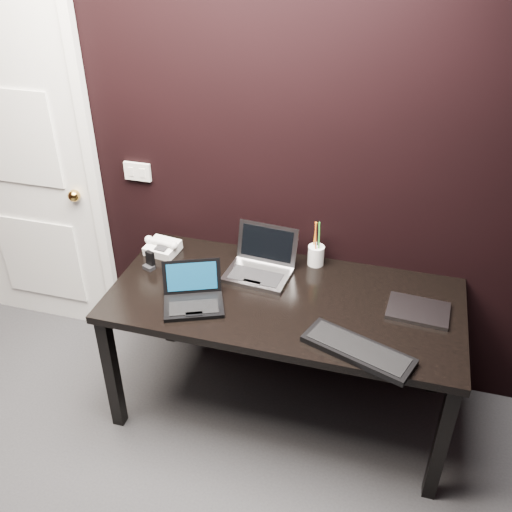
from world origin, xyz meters
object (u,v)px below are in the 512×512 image
(mobile_phone, at_px, (150,262))
(pen_cup, at_px, (316,254))
(netbook, at_px, (193,297))
(desk, at_px, (284,310))
(silver_laptop, at_px, (260,266))
(door, at_px, (22,170))
(ext_keyboard, at_px, (358,350))
(closed_laptop, at_px, (418,311))
(desk_phone, at_px, (162,247))

(mobile_phone, relative_size, pen_cup, 0.39)
(netbook, bearing_deg, mobile_phone, 145.50)
(desk, relative_size, silver_laptop, 4.95)
(netbook, xyz_separation_m, pen_cup, (0.49, 0.50, 0.02))
(door, relative_size, ext_keyboard, 4.23)
(ext_keyboard, relative_size, pen_cup, 2.01)
(pen_cup, bearing_deg, ext_keyboard, -64.31)
(door, height_order, pen_cup, door)
(pen_cup, bearing_deg, silver_laptop, -147.92)
(desk, distance_m, netbook, 0.45)
(desk, bearing_deg, ext_keyboard, -37.45)
(ext_keyboard, distance_m, closed_laptop, 0.43)
(ext_keyboard, distance_m, mobile_phone, 1.18)
(door, distance_m, desk, 1.73)
(desk, xyz_separation_m, ext_keyboard, (0.39, -0.30, 0.09))
(silver_laptop, xyz_separation_m, desk_phone, (-0.56, 0.04, -0.01))
(netbook, height_order, desk_phone, netbook)
(door, xyz_separation_m, netbook, (1.24, -0.54, -0.27))
(silver_laptop, height_order, pen_cup, pen_cup)
(desk_phone, bearing_deg, closed_laptop, -6.62)
(netbook, bearing_deg, desk_phone, 130.46)
(desk, bearing_deg, desk_phone, 163.81)
(closed_laptop, distance_m, desk_phone, 1.37)
(door, bearing_deg, mobile_phone, -19.21)
(closed_laptop, relative_size, mobile_phone, 3.01)
(mobile_phone, bearing_deg, ext_keyboard, -17.57)
(desk, relative_size, pen_cup, 6.75)
(silver_laptop, distance_m, ext_keyboard, 0.73)
(netbook, bearing_deg, silver_laptop, 54.80)
(desk, height_order, ext_keyboard, ext_keyboard)
(silver_laptop, distance_m, desk_phone, 0.56)
(desk, relative_size, mobile_phone, 17.39)
(silver_laptop, height_order, desk_phone, silver_laptop)
(closed_laptop, bearing_deg, pen_cup, 152.97)
(netbook, height_order, pen_cup, pen_cup)
(netbook, bearing_deg, ext_keyboard, -9.37)
(door, relative_size, closed_laptop, 7.27)
(mobile_phone, xyz_separation_m, pen_cup, (0.82, 0.27, 0.02))
(desk_phone, bearing_deg, ext_keyboard, -24.53)
(desk, height_order, desk_phone, desk_phone)
(door, height_order, ext_keyboard, door)
(ext_keyboard, bearing_deg, netbook, 170.63)
(netbook, xyz_separation_m, silver_laptop, (0.24, 0.34, 0.01))
(silver_laptop, distance_m, mobile_phone, 0.57)
(desk, bearing_deg, silver_laptop, 135.27)
(netbook, height_order, mobile_phone, netbook)
(netbook, relative_size, desk_phone, 1.72)
(closed_laptop, height_order, mobile_phone, mobile_phone)
(ext_keyboard, height_order, desk_phone, desk_phone)
(door, distance_m, closed_laptop, 2.32)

